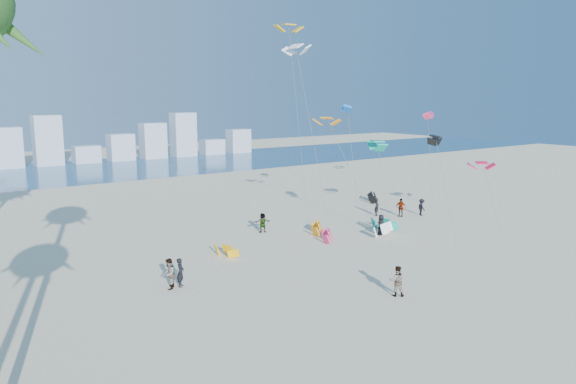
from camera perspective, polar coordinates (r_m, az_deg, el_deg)
ground at (r=28.57m, az=14.70°, el=-14.06°), size 220.00×220.00×0.00m
ocean at (r=91.28m, az=-22.91°, el=1.87°), size 220.00×220.00×0.00m
kitesurfer_near at (r=34.41m, az=-11.06°, el=-8.17°), size 0.74×0.77×1.78m
kitesurfer_mid at (r=32.86m, az=11.21°, el=-9.02°), size 1.11×1.09×1.80m
kitesurfers_far at (r=46.62m, az=4.58°, el=-3.28°), size 29.61×9.43×1.89m
grounded_kites at (r=48.93m, az=6.64°, el=-3.19°), size 25.58×13.57×0.97m
flying_kites at (r=51.38m, az=8.79°, el=8.92°), size 26.38×18.88×18.51m
distant_skyline at (r=100.44m, az=-25.03°, el=4.15°), size 85.00×3.00×8.40m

